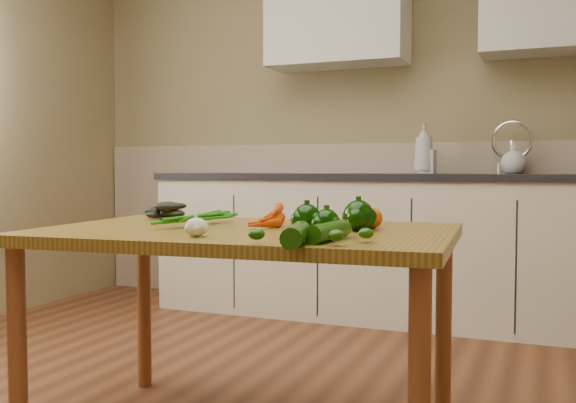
{
  "coord_description": "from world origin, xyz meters",
  "views": [
    {
      "loc": [
        1.2,
        -1.7,
        0.93
      ],
      "look_at": [
        0.3,
        0.49,
        0.81
      ],
      "focal_mm": 40.0,
      "sensor_mm": 36.0,
      "label": 1
    }
  ],
  "objects_px": {
    "garlic_bulb": "(196,227)",
    "zucchini_a": "(329,231)",
    "leafy_greens": "(168,207)",
    "tomato_a": "(308,216)",
    "pepper_a": "(307,218)",
    "pepper_b": "(358,216)",
    "carrot_bunch": "(247,217)",
    "tomato_b": "(363,215)",
    "soap_bottle_a": "(424,148)",
    "soap_bottle_c": "(514,158)",
    "table": "(246,252)",
    "tomato_c": "(371,218)",
    "zucchini_b": "(296,235)",
    "pepper_c": "(327,223)",
    "soap_bottle_b": "(427,156)"
  },
  "relations": [
    {
      "from": "garlic_bulb",
      "to": "zucchini_a",
      "type": "xyz_separation_m",
      "value": [
        0.4,
        0.05,
        -0.0
      ]
    },
    {
      "from": "leafy_greens",
      "to": "tomato_a",
      "type": "height_order",
      "value": "leafy_greens"
    },
    {
      "from": "pepper_a",
      "to": "pepper_b",
      "type": "distance_m",
      "value": 0.17
    },
    {
      "from": "carrot_bunch",
      "to": "tomato_a",
      "type": "xyz_separation_m",
      "value": [
        0.19,
        0.09,
        0.0
      ]
    },
    {
      "from": "garlic_bulb",
      "to": "tomato_b",
      "type": "height_order",
      "value": "tomato_b"
    },
    {
      "from": "pepper_b",
      "to": "garlic_bulb",
      "type": "bearing_deg",
      "value": -138.67
    },
    {
      "from": "soap_bottle_a",
      "to": "garlic_bulb",
      "type": "bearing_deg",
      "value": 83.54
    },
    {
      "from": "soap_bottle_c",
      "to": "garlic_bulb",
      "type": "height_order",
      "value": "soap_bottle_c"
    },
    {
      "from": "table",
      "to": "tomato_c",
      "type": "relative_size",
      "value": 18.47
    },
    {
      "from": "soap_bottle_c",
      "to": "pepper_a",
      "type": "distance_m",
      "value": 2.24
    },
    {
      "from": "zucchini_b",
      "to": "table",
      "type": "bearing_deg",
      "value": 131.14
    },
    {
      "from": "zucchini_b",
      "to": "soap_bottle_a",
      "type": "bearing_deg",
      "value": 92.52
    },
    {
      "from": "soap_bottle_c",
      "to": "tomato_c",
      "type": "bearing_deg",
      "value": -101.01
    },
    {
      "from": "soap_bottle_c",
      "to": "carrot_bunch",
      "type": "bearing_deg",
      "value": -111.48
    },
    {
      "from": "leafy_greens",
      "to": "tomato_c",
      "type": "distance_m",
      "value": 0.87
    },
    {
      "from": "garlic_bulb",
      "to": "zucchini_a",
      "type": "distance_m",
      "value": 0.4
    },
    {
      "from": "pepper_c",
      "to": "soap_bottle_a",
      "type": "bearing_deg",
      "value": 92.72
    },
    {
      "from": "soap_bottle_b",
      "to": "tomato_b",
      "type": "relative_size",
      "value": 2.65
    },
    {
      "from": "leafy_greens",
      "to": "garlic_bulb",
      "type": "bearing_deg",
      "value": -50.39
    },
    {
      "from": "table",
      "to": "carrot_bunch",
      "type": "xyz_separation_m",
      "value": [
        -0.03,
        0.06,
        0.12
      ]
    },
    {
      "from": "pepper_a",
      "to": "soap_bottle_c",
      "type": "bearing_deg",
      "value": 76.76
    },
    {
      "from": "pepper_a",
      "to": "tomato_b",
      "type": "bearing_deg",
      "value": 72.55
    },
    {
      "from": "soap_bottle_a",
      "to": "tomato_c",
      "type": "distance_m",
      "value": 1.93
    },
    {
      "from": "soap_bottle_c",
      "to": "tomato_b",
      "type": "relative_size",
      "value": 2.32
    },
    {
      "from": "garlic_bulb",
      "to": "pepper_b",
      "type": "relative_size",
      "value": 0.67
    },
    {
      "from": "pepper_b",
      "to": "zucchini_b",
      "type": "relative_size",
      "value": 0.46
    },
    {
      "from": "tomato_a",
      "to": "soap_bottle_b",
      "type": "bearing_deg",
      "value": 87.74
    },
    {
      "from": "leafy_greens",
      "to": "pepper_a",
      "type": "height_order",
      "value": "leafy_greens"
    },
    {
      "from": "pepper_c",
      "to": "tomato_b",
      "type": "relative_size",
      "value": 0.97
    },
    {
      "from": "soap_bottle_a",
      "to": "pepper_c",
      "type": "xyz_separation_m",
      "value": [
        0.1,
        -2.16,
        -0.28
      ]
    },
    {
      "from": "soap_bottle_a",
      "to": "carrot_bunch",
      "type": "relative_size",
      "value": 1.23
    },
    {
      "from": "soap_bottle_b",
      "to": "tomato_c",
      "type": "height_order",
      "value": "soap_bottle_b"
    },
    {
      "from": "pepper_a",
      "to": "tomato_a",
      "type": "relative_size",
      "value": 1.12
    },
    {
      "from": "table",
      "to": "zucchini_a",
      "type": "relative_size",
      "value": 6.48
    },
    {
      "from": "leafy_greens",
      "to": "pepper_c",
      "type": "bearing_deg",
      "value": -24.84
    },
    {
      "from": "carrot_bunch",
      "to": "pepper_b",
      "type": "distance_m",
      "value": 0.4
    },
    {
      "from": "leafy_greens",
      "to": "pepper_c",
      "type": "xyz_separation_m",
      "value": [
        0.8,
        -0.37,
        -0.01
      ]
    },
    {
      "from": "zucchini_a",
      "to": "zucchini_b",
      "type": "height_order",
      "value": "zucchini_b"
    },
    {
      "from": "carrot_bunch",
      "to": "pepper_c",
      "type": "bearing_deg",
      "value": -31.34
    },
    {
      "from": "soap_bottle_a",
      "to": "tomato_a",
      "type": "distance_m",
      "value": 1.91
    },
    {
      "from": "pepper_b",
      "to": "leafy_greens",
      "type": "bearing_deg",
      "value": 167.32
    },
    {
      "from": "table",
      "to": "pepper_c",
      "type": "height_order",
      "value": "pepper_c"
    },
    {
      "from": "pepper_b",
      "to": "zucchini_b",
      "type": "height_order",
      "value": "pepper_b"
    },
    {
      "from": "soap_bottle_b",
      "to": "garlic_bulb",
      "type": "distance_m",
      "value": 2.38
    },
    {
      "from": "zucchini_a",
      "to": "zucchini_b",
      "type": "distance_m",
      "value": 0.14
    },
    {
      "from": "soap_bottle_b",
      "to": "garlic_bulb",
      "type": "xyz_separation_m",
      "value": [
        -0.26,
        -2.35,
        -0.25
      ]
    },
    {
      "from": "pepper_b",
      "to": "soap_bottle_c",
      "type": "bearing_deg",
      "value": 79.86
    },
    {
      "from": "table",
      "to": "zucchini_b",
      "type": "height_order",
      "value": "zucchini_b"
    },
    {
      "from": "leafy_greens",
      "to": "zucchini_a",
      "type": "height_order",
      "value": "leafy_greens"
    },
    {
      "from": "soap_bottle_a",
      "to": "tomato_a",
      "type": "bearing_deg",
      "value": 87.83
    }
  ]
}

